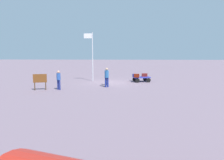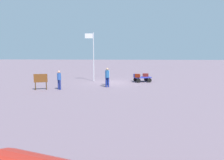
# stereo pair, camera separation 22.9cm
# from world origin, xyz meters

# --- Properties ---
(ground_plane) EXTENTS (120.00, 120.00, 0.00)m
(ground_plane) POSITION_xyz_m (0.00, 0.00, 0.00)
(ground_plane) COLOR slate
(luggage_cart) EXTENTS (1.92, 1.55, 0.55)m
(luggage_cart) POSITION_xyz_m (-3.21, -0.71, 0.40)
(luggage_cart) COLOR #3238AE
(luggage_cart) RESTS_ON ground
(suitcase_grey) EXTENTS (0.63, 0.39, 0.27)m
(suitcase_grey) POSITION_xyz_m (-2.60, -1.06, 0.68)
(suitcase_grey) COLOR navy
(suitcase_grey) RESTS_ON luggage_cart
(suitcase_olive) EXTENTS (0.59, 0.46, 0.36)m
(suitcase_olive) POSITION_xyz_m (-2.67, -0.17, 0.73)
(suitcase_olive) COLOR maroon
(suitcase_olive) RESTS_ON luggage_cart
(suitcase_tan) EXTENTS (0.54, 0.29, 0.29)m
(suitcase_tan) POSITION_xyz_m (-2.75, -0.38, 0.69)
(suitcase_tan) COLOR #948A9C
(suitcase_tan) RESTS_ON luggage_cart
(suitcase_navy) EXTENTS (0.61, 0.31, 0.34)m
(suitcase_navy) POSITION_xyz_m (-3.57, -0.88, 0.72)
(suitcase_navy) COLOR maroon
(suitcase_navy) RESTS_ON luggage_cart
(worker_lead) EXTENTS (0.53, 0.53, 1.66)m
(worker_lead) POSITION_xyz_m (0.31, 1.79, 0.98)
(worker_lead) COLOR navy
(worker_lead) RESTS_ON ground
(worker_trailing) EXTENTS (0.45, 0.45, 1.77)m
(worker_trailing) POSITION_xyz_m (0.26, 2.83, 1.06)
(worker_trailing) COLOR navy
(worker_trailing) RESTS_ON ground
(worker_supervisor) EXTENTS (0.45, 0.45, 1.64)m
(worker_supervisor) POSITION_xyz_m (4.24, 4.31, 0.95)
(worker_supervisor) COLOR navy
(worker_supervisor) RESTS_ON ground
(flagpole) EXTENTS (0.96, 0.10, 5.24)m
(flagpole) POSITION_xyz_m (2.15, -0.94, 3.07)
(flagpole) COLOR silver
(flagpole) RESTS_ON ground
(signboard) EXTENTS (1.09, 0.33, 1.36)m
(signboard) POSITION_xyz_m (5.76, 4.54, 0.90)
(signboard) COLOR #4C3319
(signboard) RESTS_ON ground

